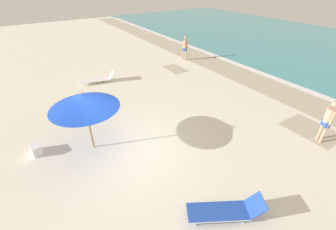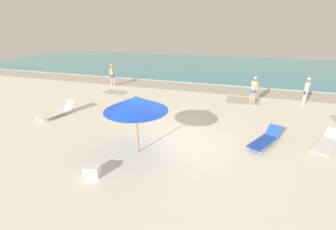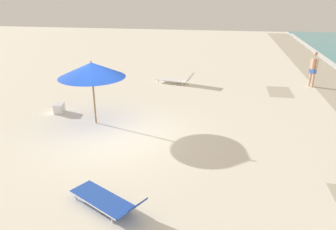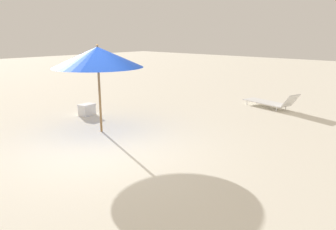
{
  "view_description": "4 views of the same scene",
  "coord_description": "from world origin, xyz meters",
  "px_view_note": "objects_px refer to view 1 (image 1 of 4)",
  "views": [
    {
      "loc": [
        6.22,
        -2.14,
        5.62
      ],
      "look_at": [
        -0.18,
        1.98,
        0.8
      ],
      "focal_mm": 24.0,
      "sensor_mm": 36.0,
      "label": 1
    },
    {
      "loc": [
        2.57,
        -7.92,
        4.62
      ],
      "look_at": [
        -0.42,
        1.53,
        0.67
      ],
      "focal_mm": 24.0,
      "sensor_mm": 36.0,
      "label": 2
    },
    {
      "loc": [
        9.76,
        3.55,
        4.69
      ],
      "look_at": [
        0.17,
        1.93,
        0.9
      ],
      "focal_mm": 35.0,
      "sensor_mm": 36.0,
      "label": 3
    },
    {
      "loc": [
        4.26,
        6.18,
        2.61
      ],
      "look_at": [
        -0.96,
        1.42,
        0.84
      ],
      "focal_mm": 35.0,
      "sensor_mm": 36.0,
      "label": 4
    }
  ],
  "objects_px": {
    "beach_umbrella": "(84,101)",
    "sun_lounger_beside_umbrella": "(226,210)",
    "beachgoer_shoreline_child": "(328,120)",
    "beachgoer_strolling_adult": "(185,47)",
    "sun_lounger_under_umbrella": "(99,79)",
    "cooler_box": "(36,149)"
  },
  "relations": [
    {
      "from": "beach_umbrella",
      "to": "sun_lounger_under_umbrella",
      "type": "bearing_deg",
      "value": 159.9
    },
    {
      "from": "sun_lounger_beside_umbrella",
      "to": "beachgoer_shoreline_child",
      "type": "relative_size",
      "value": 1.17
    },
    {
      "from": "sun_lounger_beside_umbrella",
      "to": "cooler_box",
      "type": "bearing_deg",
      "value": -114.68
    },
    {
      "from": "sun_lounger_beside_umbrella",
      "to": "beachgoer_shoreline_child",
      "type": "xyz_separation_m",
      "value": [
        -0.34,
        5.46,
        0.78
      ]
    },
    {
      "from": "beachgoer_shoreline_child",
      "to": "cooler_box",
      "type": "xyz_separation_m",
      "value": [
        -5.23,
        -9.46,
        -0.81
      ]
    },
    {
      "from": "beach_umbrella",
      "to": "sun_lounger_beside_umbrella",
      "type": "xyz_separation_m",
      "value": [
        4.78,
        2.14,
        -1.78
      ]
    },
    {
      "from": "beachgoer_shoreline_child",
      "to": "cooler_box",
      "type": "height_order",
      "value": "beachgoer_shoreline_child"
    },
    {
      "from": "sun_lounger_under_umbrella",
      "to": "sun_lounger_beside_umbrella",
      "type": "height_order",
      "value": "sun_lounger_under_umbrella"
    },
    {
      "from": "beach_umbrella",
      "to": "cooler_box",
      "type": "height_order",
      "value": "beach_umbrella"
    },
    {
      "from": "beach_umbrella",
      "to": "cooler_box",
      "type": "relative_size",
      "value": 4.27
    },
    {
      "from": "cooler_box",
      "to": "beachgoer_strolling_adult",
      "type": "bearing_deg",
      "value": -72.57
    },
    {
      "from": "sun_lounger_beside_umbrella",
      "to": "cooler_box",
      "type": "height_order",
      "value": "sun_lounger_beside_umbrella"
    },
    {
      "from": "beachgoer_strolling_adult",
      "to": "sun_lounger_beside_umbrella",
      "type": "bearing_deg",
      "value": 112.29
    },
    {
      "from": "beach_umbrella",
      "to": "sun_lounger_beside_umbrella",
      "type": "distance_m",
      "value": 5.53
    },
    {
      "from": "beach_umbrella",
      "to": "beachgoer_strolling_adult",
      "type": "distance_m",
      "value": 11.06
    },
    {
      "from": "beach_umbrella",
      "to": "beachgoer_shoreline_child",
      "type": "relative_size",
      "value": 1.34
    },
    {
      "from": "sun_lounger_under_umbrella",
      "to": "beachgoer_strolling_adult",
      "type": "distance_m",
      "value": 6.91
    },
    {
      "from": "cooler_box",
      "to": "sun_lounger_beside_umbrella",
      "type": "bearing_deg",
      "value": -154.24
    },
    {
      "from": "sun_lounger_under_umbrella",
      "to": "cooler_box",
      "type": "distance_m",
      "value": 6.42
    },
    {
      "from": "beach_umbrella",
      "to": "cooler_box",
      "type": "xyz_separation_m",
      "value": [
        -0.8,
        -1.85,
        -1.82
      ]
    },
    {
      "from": "sun_lounger_beside_umbrella",
      "to": "beachgoer_strolling_adult",
      "type": "xyz_separation_m",
      "value": [
        -11.16,
        6.83,
        0.78
      ]
    },
    {
      "from": "beachgoer_shoreline_child",
      "to": "sun_lounger_beside_umbrella",
      "type": "bearing_deg",
      "value": 127.28
    }
  ]
}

